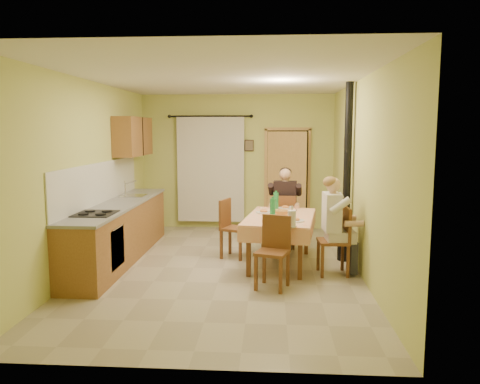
# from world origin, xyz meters

# --- Properties ---
(floor) EXTENTS (4.00, 6.00, 0.01)m
(floor) POSITION_xyz_m (0.00, 0.00, 0.00)
(floor) COLOR tan
(floor) RESTS_ON ground
(room_shell) EXTENTS (4.04, 6.04, 2.82)m
(room_shell) POSITION_xyz_m (0.00, 0.00, 1.82)
(room_shell) COLOR #CCD16B
(room_shell) RESTS_ON ground
(kitchen_run) EXTENTS (0.64, 3.64, 1.56)m
(kitchen_run) POSITION_xyz_m (-1.71, 0.40, 0.48)
(kitchen_run) COLOR brown
(kitchen_run) RESTS_ON ground
(upper_cabinets) EXTENTS (0.35, 1.40, 0.70)m
(upper_cabinets) POSITION_xyz_m (-1.82, 1.70, 1.95)
(upper_cabinets) COLOR brown
(upper_cabinets) RESTS_ON room_shell
(curtain) EXTENTS (1.70, 0.07, 2.22)m
(curtain) POSITION_xyz_m (-0.55, 2.90, 1.26)
(curtain) COLOR black
(curtain) RESTS_ON ground
(doorway) EXTENTS (0.96, 0.27, 2.15)m
(doorway) POSITION_xyz_m (1.04, 2.92, 1.05)
(doorway) COLOR black
(doorway) RESTS_ON ground
(dining_table) EXTENTS (1.21, 1.78, 0.76)m
(dining_table) POSITION_xyz_m (0.86, 0.28, 0.38)
(dining_table) COLOR #F0A97B
(dining_table) RESTS_ON ground
(tableware) EXTENTS (0.72, 1.69, 0.33)m
(tableware) POSITION_xyz_m (0.85, 0.17, 0.83)
(tableware) COLOR white
(tableware) RESTS_ON dining_table
(chair_far) EXTENTS (0.42, 0.42, 0.95)m
(chair_far) POSITION_xyz_m (0.96, 1.34, 0.29)
(chair_far) COLOR brown
(chair_far) RESTS_ON ground
(chair_near) EXTENTS (0.49, 0.49, 0.95)m
(chair_near) POSITION_xyz_m (0.74, -0.82, 0.29)
(chair_near) COLOR brown
(chair_near) RESTS_ON ground
(chair_right) EXTENTS (0.45, 0.45, 0.98)m
(chair_right) POSITION_xyz_m (1.62, -0.16, 0.29)
(chair_right) COLOR brown
(chair_right) RESTS_ON ground
(chair_left) EXTENTS (0.50, 0.50, 0.95)m
(chair_left) POSITION_xyz_m (0.12, 0.64, 0.29)
(chair_left) COLOR brown
(chair_left) RESTS_ON ground
(man_far) EXTENTS (0.60, 0.49, 1.39)m
(man_far) POSITION_xyz_m (0.96, 1.35, 0.88)
(man_far) COLOR black
(man_far) RESTS_ON chair_far
(man_right) EXTENTS (0.48, 0.60, 1.39)m
(man_right) POSITION_xyz_m (1.61, -0.16, 0.88)
(man_right) COLOR silver
(man_right) RESTS_ON chair_right
(stove_flue) EXTENTS (0.24, 0.24, 2.80)m
(stove_flue) POSITION_xyz_m (1.90, 0.60, 1.02)
(stove_flue) COLOR black
(stove_flue) RESTS_ON ground
(picture_back) EXTENTS (0.19, 0.03, 0.23)m
(picture_back) POSITION_xyz_m (0.25, 2.97, 1.75)
(picture_back) COLOR black
(picture_back) RESTS_ON room_shell
(picture_right) EXTENTS (0.03, 0.31, 0.21)m
(picture_right) POSITION_xyz_m (1.97, 1.20, 1.85)
(picture_right) COLOR brown
(picture_right) RESTS_ON room_shell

